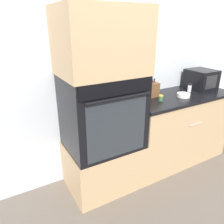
% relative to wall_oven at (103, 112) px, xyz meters
% --- Properties ---
extents(ground_plane, '(12.00, 12.00, 0.00)m').
position_rel_wall_oven_xyz_m(ground_plane, '(0.40, -0.30, -0.91)').
color(ground_plane, '#6B6056').
extents(wall_back, '(8.00, 0.05, 2.50)m').
position_rel_wall_oven_xyz_m(wall_back, '(0.40, 0.33, 0.34)').
color(wall_back, silver).
rests_on(wall_back, ground_plane).
extents(oven_cabinet_base, '(0.79, 0.60, 0.52)m').
position_rel_wall_oven_xyz_m(oven_cabinet_base, '(0.00, 0.00, -0.65)').
color(oven_cabinet_base, tan).
rests_on(oven_cabinet_base, ground_plane).
extents(wall_oven, '(0.77, 0.64, 0.78)m').
position_rel_wall_oven_xyz_m(wall_oven, '(0.00, 0.00, 0.00)').
color(wall_oven, black).
rests_on(wall_oven, oven_cabinet_base).
extents(oven_cabinet_upper, '(0.79, 0.60, 0.61)m').
position_rel_wall_oven_xyz_m(oven_cabinet_upper, '(0.00, 0.00, 0.70)').
color(oven_cabinet_upper, tan).
rests_on(oven_cabinet_upper, wall_oven).
extents(counter_unit, '(1.41, 0.63, 0.93)m').
position_rel_wall_oven_xyz_m(counter_unit, '(1.09, 0.00, -0.44)').
color(counter_unit, tan).
rests_on(counter_unit, ground_plane).
extents(microwave, '(0.33, 0.36, 0.26)m').
position_rel_wall_oven_xyz_m(microwave, '(1.54, 0.07, 0.15)').
color(microwave, black).
rests_on(microwave, counter_unit).
extents(knife_block, '(0.13, 0.15, 0.21)m').
position_rel_wall_oven_xyz_m(knife_block, '(0.74, 0.13, 0.10)').
color(knife_block, brown).
rests_on(knife_block, counter_unit).
extents(bowl, '(0.16, 0.16, 0.04)m').
position_rel_wall_oven_xyz_m(bowl, '(1.06, -0.09, 0.04)').
color(bowl, white).
rests_on(bowl, counter_unit).
extents(condiment_jar_near, '(0.06, 0.06, 0.07)m').
position_rel_wall_oven_xyz_m(condiment_jar_near, '(0.73, -0.06, 0.05)').
color(condiment_jar_near, '#427047').
rests_on(condiment_jar_near, counter_unit).
extents(condiment_jar_mid, '(0.05, 0.05, 0.12)m').
position_rel_wall_oven_xyz_m(condiment_jar_mid, '(1.29, 0.03, 0.08)').
color(condiment_jar_mid, silver).
rests_on(condiment_jar_mid, counter_unit).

